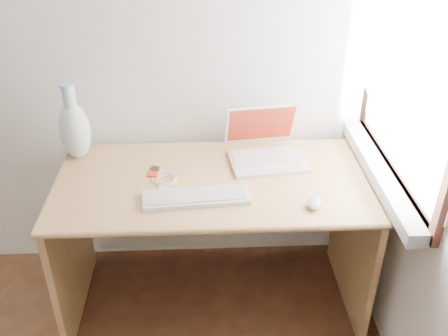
{
  "coord_description": "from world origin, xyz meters",
  "views": [
    {
      "loc": [
        0.92,
        -0.53,
        1.94
      ],
      "look_at": [
        1.01,
        1.35,
        0.8
      ],
      "focal_mm": 40.0,
      "sensor_mm": 36.0,
      "label": 1
    }
  ],
  "objects_px": {
    "laptop": "(267,148)",
    "external_keyboard": "(196,197)",
    "desk": "(213,207)",
    "vase": "(74,129)"
  },
  "relations": [
    {
      "from": "external_keyboard",
      "to": "vase",
      "type": "distance_m",
      "value": 0.7
    },
    {
      "from": "vase",
      "to": "desk",
      "type": "bearing_deg",
      "value": -12.92
    },
    {
      "from": "desk",
      "to": "laptop",
      "type": "relative_size",
      "value": 3.74
    },
    {
      "from": "external_keyboard",
      "to": "desk",
      "type": "bearing_deg",
      "value": 68.71
    },
    {
      "from": "desk",
      "to": "laptop",
      "type": "height_order",
      "value": "laptop"
    },
    {
      "from": "laptop",
      "to": "vase",
      "type": "xyz_separation_m",
      "value": [
        -0.9,
        0.05,
        0.1
      ]
    },
    {
      "from": "desk",
      "to": "laptop",
      "type": "distance_m",
      "value": 0.39
    },
    {
      "from": "laptop",
      "to": "vase",
      "type": "distance_m",
      "value": 0.91
    },
    {
      "from": "laptop",
      "to": "external_keyboard",
      "type": "relative_size",
      "value": 0.83
    },
    {
      "from": "external_keyboard",
      "to": "vase",
      "type": "xyz_separation_m",
      "value": [
        -0.56,
        0.39,
        0.14
      ]
    }
  ]
}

